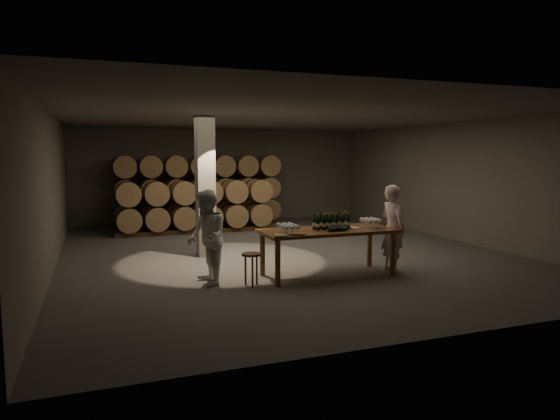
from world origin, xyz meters
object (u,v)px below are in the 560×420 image
object	(u,v)px
notebook_near	(296,234)
stool	(252,259)
bottle_cluster	(332,223)
tasting_table	(328,235)
person_man	(393,228)
person_woman	(207,237)
plate	(353,228)

from	to	relation	value
notebook_near	stool	bearing A→B (deg)	-177.91
bottle_cluster	notebook_near	xyz separation A→B (m)	(-0.91, -0.41, -0.10)
tasting_table	person_man	xyz separation A→B (m)	(1.36, -0.15, 0.07)
notebook_near	tasting_table	bearing A→B (deg)	40.58
bottle_cluster	person_man	distance (m)	1.29
tasting_table	person_woman	world-z (taller)	person_woman
tasting_table	person_man	size ratio (longest dim) A/B	1.50
person_woman	stool	bearing A→B (deg)	61.57
stool	person_woman	xyz separation A→B (m)	(-0.73, 0.34, 0.38)
plate	person_woman	world-z (taller)	person_woman
bottle_cluster	stool	bearing A→B (deg)	-172.17
stool	person_man	bearing A→B (deg)	1.30
plate	person_man	distance (m)	0.85
plate	notebook_near	world-z (taller)	notebook_near
bottle_cluster	notebook_near	world-z (taller)	bottle_cluster
notebook_near	stool	distance (m)	0.91
notebook_near	person_woman	world-z (taller)	person_woman
notebook_near	stool	size ratio (longest dim) A/B	0.44
bottle_cluster	person_woman	size ratio (longest dim) A/B	0.43
person_man	bottle_cluster	bearing A→B (deg)	78.31
tasting_table	stool	xyz separation A→B (m)	(-1.60, -0.21, -0.32)
person_woman	tasting_table	bearing A→B (deg)	83.49
stool	notebook_near	bearing A→B (deg)	-12.96
bottle_cluster	person_man	size ratio (longest dim) A/B	0.42
plate	person_man	size ratio (longest dim) A/B	0.14
plate	stool	size ratio (longest dim) A/B	0.42
plate	stool	bearing A→B (deg)	-175.26
notebook_near	person_woman	bearing A→B (deg)	176.00
stool	bottle_cluster	bearing A→B (deg)	7.83
tasting_table	person_man	distance (m)	1.37
notebook_near	person_man	bearing A→B (deg)	21.49
bottle_cluster	notebook_near	bearing A→B (deg)	-155.64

